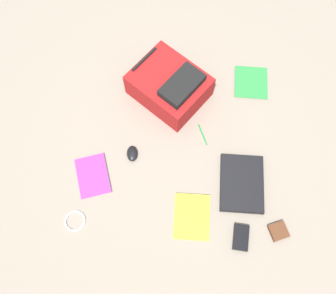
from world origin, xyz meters
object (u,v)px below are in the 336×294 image
at_px(pen_black, 203,134).
at_px(earbud_pouch, 278,231).
at_px(book_comic, 93,176).
at_px(computer_mouse, 132,153).
at_px(book_blue, 192,217).
at_px(power_brick, 241,237).
at_px(book_manual, 251,83).
at_px(cable_coil, 75,221).
at_px(backpack, 170,86).
at_px(laptop, 242,183).

height_order(pen_black, earbud_pouch, earbud_pouch).
height_order(book_comic, computer_mouse, computer_mouse).
bearing_deg(pen_black, earbud_pouch, 122.61).
height_order(book_blue, computer_mouse, computer_mouse).
distance_m(book_blue, earbud_pouch, 0.46).
bearing_deg(book_comic, computer_mouse, -150.32).
xyz_separation_m(computer_mouse, power_brick, (-0.57, 0.48, -0.00)).
bearing_deg(book_manual, pen_black, 46.66).
relative_size(book_comic, cable_coil, 2.35).
xyz_separation_m(book_comic, power_brick, (-0.79, 0.36, 0.01)).
distance_m(backpack, cable_coil, 0.93).
xyz_separation_m(computer_mouse, pen_black, (-0.41, -0.11, -0.01)).
height_order(backpack, book_manual, backpack).
bearing_deg(earbud_pouch, computer_mouse, -30.55).
xyz_separation_m(book_manual, book_blue, (0.41, 0.82, 0.00)).
height_order(power_brick, pen_black, power_brick).
xyz_separation_m(book_manual, computer_mouse, (0.73, 0.45, 0.01)).
xyz_separation_m(backpack, earbud_pouch, (-0.55, 0.84, -0.08)).
distance_m(laptop, pen_black, 0.36).
bearing_deg(cable_coil, laptop, -168.84).
bearing_deg(laptop, pen_black, -57.06).
bearing_deg(laptop, earbud_pouch, 122.23).
bearing_deg(laptop, power_brick, 83.28).
bearing_deg(book_manual, cable_coil, 38.47).
bearing_deg(pen_black, backpack, -56.19).
bearing_deg(cable_coil, backpack, -125.00).
xyz_separation_m(book_blue, power_brick, (-0.25, 0.12, 0.00)).
relative_size(laptop, book_blue, 1.33).
distance_m(backpack, computer_mouse, 0.46).
height_order(computer_mouse, pen_black, computer_mouse).
xyz_separation_m(book_comic, cable_coil, (0.09, 0.25, -0.00)).
relative_size(cable_coil, pen_black, 0.84).
height_order(book_manual, computer_mouse, computer_mouse).
relative_size(book_comic, earbud_pouch, 3.03).
height_order(cable_coil, power_brick, power_brick).
bearing_deg(book_comic, backpack, -131.02).
relative_size(book_comic, power_brick, 2.01).
height_order(laptop, cable_coil, laptop).
xyz_separation_m(cable_coil, earbud_pouch, (-1.08, 0.09, 0.01)).
xyz_separation_m(book_comic, book_manual, (-0.95, -0.57, -0.00)).
bearing_deg(computer_mouse, earbud_pouch, 147.84).
xyz_separation_m(laptop, book_comic, (0.83, -0.07, -0.01)).
bearing_deg(book_manual, laptop, 79.26).
distance_m(cable_coil, power_brick, 0.88).
bearing_deg(backpack, book_blue, 97.15).
bearing_deg(computer_mouse, cable_coil, 49.01).
bearing_deg(laptop, book_comic, -4.61).
bearing_deg(earbud_pouch, cable_coil, -4.53).
bearing_deg(power_brick, cable_coil, -7.33).
bearing_deg(book_comic, book_manual, -148.77).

